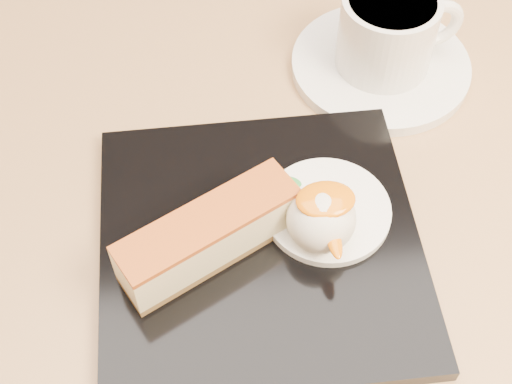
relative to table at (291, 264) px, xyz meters
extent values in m
cylinder|color=black|center=(0.00, 0.00, -0.21)|extent=(0.08, 0.08, 0.66)
cube|color=brown|center=(0.00, 0.00, 0.14)|extent=(0.80, 0.80, 0.04)
cube|color=black|center=(-0.04, -0.07, 0.16)|extent=(0.23, 0.23, 0.01)
cube|color=brown|center=(-0.08, -0.08, 0.17)|extent=(0.13, 0.09, 0.01)
cube|color=beige|center=(-0.08, -0.08, 0.19)|extent=(0.13, 0.09, 0.03)
cube|color=#933710|center=(-0.08, -0.08, 0.21)|extent=(0.13, 0.09, 0.00)
cylinder|color=white|center=(0.01, -0.06, 0.17)|extent=(0.09, 0.09, 0.01)
sphere|color=white|center=(0.00, -0.08, 0.19)|extent=(0.05, 0.05, 0.05)
ellipsoid|color=orange|center=(0.00, -0.08, 0.21)|extent=(0.04, 0.03, 0.01)
ellipsoid|color=#2D8C36|center=(-0.02, -0.04, 0.17)|extent=(0.02, 0.01, 0.00)
ellipsoid|color=#2D8C36|center=(-0.01, -0.03, 0.17)|extent=(0.02, 0.02, 0.00)
ellipsoid|color=#2D8C36|center=(-0.03, -0.03, 0.17)|extent=(0.01, 0.02, 0.00)
cylinder|color=white|center=(0.09, 0.09, 0.16)|extent=(0.15, 0.15, 0.01)
cylinder|color=white|center=(0.09, 0.09, 0.20)|extent=(0.08, 0.08, 0.06)
cylinder|color=black|center=(0.09, 0.09, 0.23)|extent=(0.07, 0.07, 0.00)
torus|color=white|center=(0.13, 0.09, 0.20)|extent=(0.05, 0.01, 0.05)
camera|label=1|loc=(-0.08, -0.33, 0.58)|focal=50.00mm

